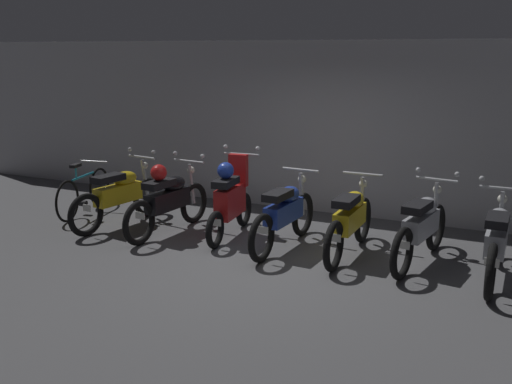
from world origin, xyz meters
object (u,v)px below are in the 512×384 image
object	(u,v)px
motorbike_slot_1	(168,199)
motorbike_slot_4	(350,220)
motorbike_slot_6	(496,240)
bicycle	(84,192)
motorbike_slot_0	(119,195)
motorbike_slot_2	(231,199)
motorbike_slot_5	(421,226)
motorbike_slot_3	(284,214)

from	to	relation	value
motorbike_slot_1	motorbike_slot_4	bearing A→B (deg)	4.47
motorbike_slot_6	bicycle	size ratio (longest dim) A/B	1.15
motorbike_slot_0	motorbike_slot_2	size ratio (longest dim) A/B	1.16
bicycle	motorbike_slot_4	bearing A→B (deg)	-1.35
motorbike_slot_4	motorbike_slot_5	world-z (taller)	motorbike_slot_5
motorbike_slot_2	motorbike_slot_6	distance (m)	3.66
motorbike_slot_0	motorbike_slot_4	size ratio (longest dim) A/B	1.00
motorbike_slot_0	motorbike_slot_1	size ratio (longest dim) A/B	1.00
motorbike_slot_1	motorbike_slot_4	distance (m)	2.75
motorbike_slot_2	motorbike_slot_3	world-z (taller)	motorbike_slot_2
motorbike_slot_4	bicycle	distance (m)	4.64
motorbike_slot_0	motorbike_slot_5	xyz separation A→B (m)	(4.57, 0.29, 0.00)
motorbike_slot_6	motorbike_slot_4	bearing A→B (deg)	176.71
motorbike_slot_5	motorbike_slot_6	bearing A→B (deg)	-11.72
motorbike_slot_0	motorbike_slot_2	xyz separation A→B (m)	(1.82, 0.26, 0.08)
motorbike_slot_6	motorbike_slot_2	bearing A→B (deg)	177.40
bicycle	motorbike_slot_5	bearing A→B (deg)	-0.27
motorbike_slot_3	motorbike_slot_0	bearing A→B (deg)	-177.66
motorbike_slot_3	motorbike_slot_5	xyz separation A→B (m)	(1.83, 0.17, 0.00)
motorbike_slot_0	motorbike_slot_3	xyz separation A→B (m)	(2.74, 0.11, -0.00)
motorbike_slot_6	motorbike_slot_1	bearing A→B (deg)	-178.63
motorbike_slot_2	motorbike_slot_5	size ratio (longest dim) A/B	0.86
motorbike_slot_5	bicycle	world-z (taller)	motorbike_slot_5
motorbike_slot_3	motorbike_slot_5	world-z (taller)	motorbike_slot_5
motorbike_slot_5	bicycle	xyz separation A→B (m)	(-5.55, 0.03, -0.13)
motorbike_slot_2	motorbike_slot_4	bearing A→B (deg)	-1.91
motorbike_slot_3	motorbike_slot_4	xyz separation A→B (m)	(0.91, 0.09, 0.00)
motorbike_slot_0	motorbike_slot_6	distance (m)	5.48
motorbike_slot_1	bicycle	distance (m)	1.93
motorbike_slot_3	bicycle	distance (m)	3.73
motorbike_slot_6	bicycle	bearing A→B (deg)	178.10
motorbike_slot_4	motorbike_slot_5	distance (m)	0.92
motorbike_slot_0	motorbike_slot_4	bearing A→B (deg)	3.16
motorbike_slot_0	motorbike_slot_3	bearing A→B (deg)	2.34
motorbike_slot_1	motorbike_slot_5	size ratio (longest dim) A/B	1.00
motorbike_slot_4	motorbike_slot_1	bearing A→B (deg)	-175.53
motorbike_slot_5	motorbike_slot_6	distance (m)	0.93
motorbike_slot_1	motorbike_slot_4	xyz separation A→B (m)	(2.74, 0.21, -0.04)
motorbike_slot_0	motorbike_slot_1	xyz separation A→B (m)	(0.91, -0.01, 0.04)
motorbike_slot_4	motorbike_slot_6	xyz separation A→B (m)	(1.83, -0.11, 0.00)
motorbike_slot_0	motorbike_slot_5	distance (m)	4.57
motorbike_slot_0	bicycle	bearing A→B (deg)	162.54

